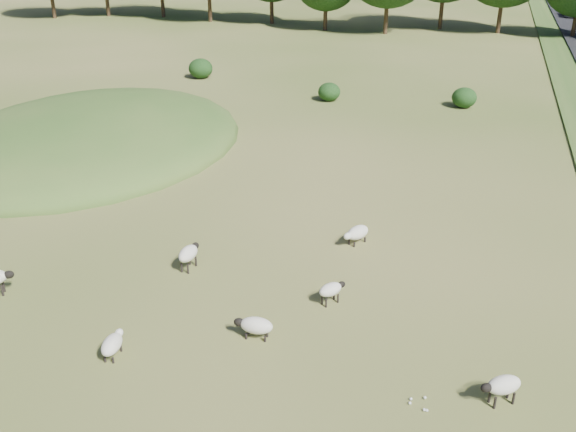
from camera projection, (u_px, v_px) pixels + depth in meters
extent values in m
plane|color=#3A561B|center=(333.00, 121.00, 39.58)|extent=(160.00, 160.00, 0.00)
ellipsoid|color=#33561E|center=(91.00, 143.00, 35.82)|extent=(16.00, 20.00, 4.00)
cylinder|color=black|center=(53.00, 2.00, 78.31)|extent=(0.44, 0.44, 3.77)
cylinder|color=black|center=(107.00, 3.00, 80.21)|extent=(0.44, 0.44, 3.12)
cylinder|color=black|center=(210.00, 3.00, 75.64)|extent=(0.44, 0.44, 4.18)
cylinder|color=black|center=(272.00, 8.00, 74.39)|extent=(0.44, 0.44, 3.61)
cylinder|color=black|center=(325.00, 16.00, 70.19)|extent=(0.44, 0.44, 3.02)
cylinder|color=black|center=(386.00, 15.00, 67.84)|extent=(0.44, 0.44, 3.90)
cylinder|color=black|center=(441.00, 9.00, 70.62)|extent=(0.44, 0.44, 4.22)
cylinder|color=black|center=(500.00, 14.00, 68.21)|extent=(0.44, 0.44, 3.94)
cylinder|color=black|center=(575.00, 23.00, 65.62)|extent=(0.44, 0.44, 3.09)
ellipsoid|color=black|center=(329.00, 92.00, 43.69)|extent=(1.52, 1.52, 1.24)
ellipsoid|color=black|center=(464.00, 98.00, 42.14)|extent=(1.62, 1.62, 1.32)
ellipsoid|color=black|center=(201.00, 68.00, 49.72)|extent=(1.85, 1.85, 1.51)
ellipsoid|color=beige|center=(188.00, 254.00, 22.80)|extent=(0.60, 1.05, 0.52)
ellipsoid|color=black|center=(195.00, 246.00, 23.25)|extent=(0.27, 0.34, 0.26)
cylinder|color=black|center=(190.00, 260.00, 23.28)|extent=(0.07, 0.07, 0.37)
cylinder|color=black|center=(196.00, 261.00, 23.20)|extent=(0.07, 0.07, 0.37)
cylinder|color=black|center=(182.00, 268.00, 22.78)|extent=(0.07, 0.07, 0.37)
cylinder|color=black|center=(188.00, 269.00, 22.70)|extent=(0.07, 0.07, 0.37)
ellipsoid|color=beige|center=(112.00, 345.00, 18.31)|extent=(0.62, 1.01, 0.49)
ellipsoid|color=silver|center=(119.00, 333.00, 18.76)|extent=(0.27, 0.34, 0.25)
cylinder|color=black|center=(113.00, 348.00, 18.72)|extent=(0.07, 0.07, 0.18)
cylinder|color=black|center=(121.00, 349.00, 18.68)|extent=(0.07, 0.07, 0.18)
cylinder|color=black|center=(105.00, 360.00, 18.23)|extent=(0.07, 0.07, 0.18)
cylinder|color=black|center=(113.00, 360.00, 18.19)|extent=(0.07, 0.07, 0.18)
ellipsoid|color=beige|center=(358.00, 233.00, 24.68)|extent=(1.01, 1.18, 0.53)
ellipsoid|color=silver|center=(347.00, 236.00, 24.33)|extent=(0.39, 0.42, 0.27)
cylinder|color=black|center=(354.00, 245.00, 24.57)|extent=(0.08, 0.08, 0.20)
cylinder|color=black|center=(349.00, 242.00, 24.74)|extent=(0.08, 0.08, 0.20)
cylinder|color=black|center=(365.00, 240.00, 24.93)|extent=(0.08, 0.08, 0.20)
cylinder|color=black|center=(360.00, 237.00, 25.11)|extent=(0.08, 0.08, 0.20)
ellipsoid|color=beige|center=(504.00, 385.00, 16.48)|extent=(1.08, 0.96, 0.49)
ellipsoid|color=black|center=(486.00, 388.00, 16.32)|extent=(0.39, 0.37, 0.25)
cylinder|color=black|center=(495.00, 403.00, 16.48)|extent=(0.07, 0.07, 0.35)
cylinder|color=black|center=(489.00, 397.00, 16.69)|extent=(0.07, 0.07, 0.35)
cylinder|color=black|center=(514.00, 398.00, 16.63)|extent=(0.07, 0.07, 0.35)
cylinder|color=black|center=(508.00, 393.00, 16.84)|extent=(0.07, 0.07, 0.35)
ellipsoid|color=black|center=(9.00, 275.00, 21.32)|extent=(0.43, 0.40, 0.28)
cylinder|color=black|center=(4.00, 287.00, 21.60)|extent=(0.08, 0.08, 0.39)
cylinder|color=black|center=(2.00, 291.00, 21.37)|extent=(0.08, 0.08, 0.39)
ellipsoid|color=beige|center=(330.00, 290.00, 20.80)|extent=(0.88, 0.95, 0.44)
ellipsoid|color=black|center=(341.00, 285.00, 21.03)|extent=(0.33, 0.35, 0.22)
cylinder|color=black|center=(334.00, 296.00, 21.17)|extent=(0.06, 0.06, 0.31)
cylinder|color=black|center=(338.00, 298.00, 21.01)|extent=(0.06, 0.06, 0.31)
cylinder|color=black|center=(322.00, 300.00, 20.91)|extent=(0.06, 0.06, 0.31)
cylinder|color=black|center=(326.00, 303.00, 20.75)|extent=(0.06, 0.06, 0.31)
ellipsoid|color=beige|center=(256.00, 325.00, 19.12)|extent=(1.04, 0.60, 0.51)
ellipsoid|color=black|center=(239.00, 322.00, 19.22)|extent=(0.34, 0.27, 0.26)
cylinder|color=black|center=(246.00, 336.00, 19.22)|extent=(0.07, 0.07, 0.19)
cylinder|color=black|center=(248.00, 331.00, 19.44)|extent=(0.07, 0.07, 0.19)
cylinder|color=black|center=(265.00, 339.00, 19.10)|extent=(0.07, 0.07, 0.19)
cylinder|color=black|center=(267.00, 334.00, 19.32)|extent=(0.07, 0.07, 0.19)
imported|color=white|center=(573.00, 11.00, 78.43)|extent=(2.08, 4.52, 1.26)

